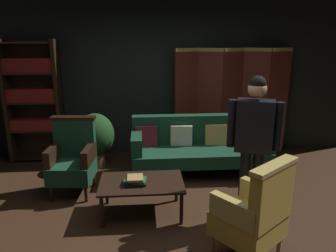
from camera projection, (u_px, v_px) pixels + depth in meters
ground_plane at (174, 223)px, 3.76m from camera, size 10.00×10.00×0.00m
back_wall at (161, 76)px, 5.73m from camera, size 7.20×0.10×2.80m
folding_screen at (232, 101)px, 5.73m from camera, size 2.09×0.26×1.90m
bookshelf at (33, 98)px, 5.40m from camera, size 0.90×0.32×2.05m
velvet_couch at (199, 144)px, 5.08m from camera, size 2.12×0.78×0.88m
coffee_table at (142, 185)px, 3.87m from camera, size 1.00×0.64×0.42m
armchair_gilt_accent at (254, 213)px, 3.05m from camera, size 0.81×0.81×1.04m
armchair_wing_left at (73, 158)px, 4.40m from camera, size 0.63×0.62×1.04m
standing_figure at (254, 137)px, 3.57m from camera, size 0.56×0.34×1.70m
potted_plant at (95, 137)px, 5.23m from camera, size 0.61×0.61×0.90m
book_black_cloth at (135, 183)px, 3.80m from camera, size 0.25×0.21×0.03m
book_green_cloth at (135, 180)px, 3.79m from camera, size 0.27×0.21×0.03m
book_tan_leather at (135, 178)px, 3.78m from camera, size 0.18×0.20×0.03m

